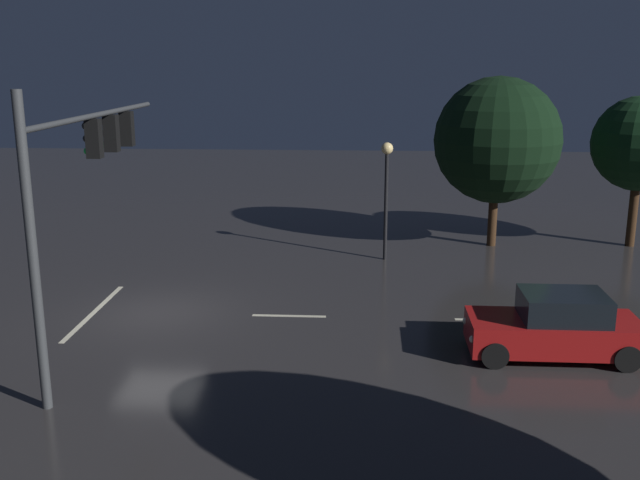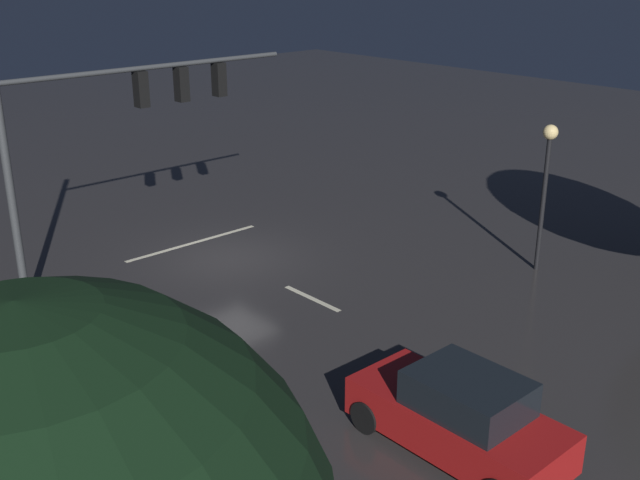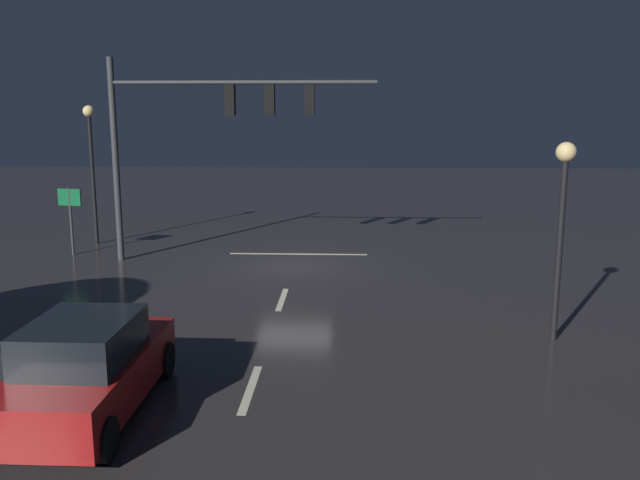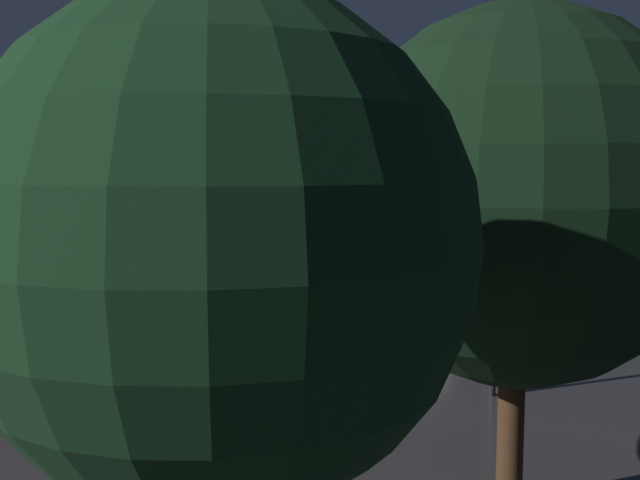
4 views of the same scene
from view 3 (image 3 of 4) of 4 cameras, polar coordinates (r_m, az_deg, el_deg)
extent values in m
plane|color=#2D2B2B|center=(22.16, -2.26, -2.27)|extent=(80.00, 80.00, 0.00)
cylinder|color=#383A3D|center=(23.64, -17.22, 6.51)|extent=(0.22, 0.22, 6.87)
cylinder|color=#383A3D|center=(22.51, -6.67, 13.36)|extent=(8.83, 0.14, 0.14)
cube|color=black|center=(22.57, -7.77, 11.88)|extent=(0.32, 0.36, 1.00)
sphere|color=black|center=(22.76, -7.70, 12.68)|extent=(0.20, 0.20, 0.20)
sphere|color=black|center=(22.75, -7.68, 11.87)|extent=(0.20, 0.20, 0.20)
sphere|color=#19F24C|center=(22.75, -7.66, 11.06)|extent=(0.20, 0.20, 0.20)
cube|color=black|center=(22.37, -4.35, 11.95)|extent=(0.32, 0.36, 1.00)
sphere|color=black|center=(22.57, -4.31, 12.76)|extent=(0.20, 0.20, 0.20)
sphere|color=black|center=(22.56, -4.29, 11.94)|extent=(0.20, 0.20, 0.20)
sphere|color=#19F24C|center=(22.56, -4.28, 11.13)|extent=(0.20, 0.20, 0.20)
cube|color=black|center=(22.26, -0.89, 11.99)|extent=(0.32, 0.36, 1.00)
sphere|color=black|center=(22.46, -0.86, 12.79)|extent=(0.20, 0.20, 0.20)
sphere|color=black|center=(22.45, -0.86, 11.98)|extent=(0.20, 0.20, 0.20)
sphere|color=#19F24C|center=(22.44, -0.86, 11.16)|extent=(0.20, 0.20, 0.20)
cube|color=beige|center=(18.30, -3.28, -5.13)|extent=(0.16, 2.20, 0.01)
cube|color=beige|center=(12.69, -6.02, -12.64)|extent=(0.16, 2.20, 0.01)
cube|color=beige|center=(24.03, -1.89, -1.21)|extent=(5.00, 0.16, 0.01)
cube|color=maroon|center=(12.17, -19.25, -11.15)|extent=(1.82, 4.31, 0.80)
cube|color=black|center=(11.74, -19.85, -8.15)|extent=(1.61, 2.11, 0.68)
cylinder|color=black|center=(13.95, -19.97, -9.55)|extent=(0.22, 0.68, 0.68)
cylinder|color=black|center=(13.41, -13.23, -10.01)|extent=(0.22, 0.68, 0.68)
cylinder|color=black|center=(10.64, -18.09, -16.04)|extent=(0.22, 0.68, 0.68)
sphere|color=#F9EFC6|center=(14.23, -18.54, -7.65)|extent=(0.20, 0.20, 0.20)
sphere|color=#F9EFC6|center=(13.82, -13.46, -7.93)|extent=(0.20, 0.20, 0.20)
cylinder|color=black|center=(15.51, 19.93, -1.03)|extent=(0.14, 0.14, 4.05)
sphere|color=#F9D88C|center=(15.24, 20.47, 7.12)|extent=(0.44, 0.44, 0.44)
cylinder|color=black|center=(27.04, -18.98, 4.84)|extent=(0.14, 0.14, 4.93)
sphere|color=#F9D88C|center=(26.91, -19.34, 10.44)|extent=(0.44, 0.44, 0.44)
cylinder|color=#383A3D|center=(25.33, -20.68, 1.52)|extent=(0.09, 0.09, 2.44)
cube|color=#0F6033|center=(25.21, -20.82, 3.47)|extent=(0.89, 0.23, 0.60)
camera|label=1|loc=(27.07, -54.08, 11.62)|focal=40.84mm
camera|label=2|loc=(15.53, -79.05, 17.03)|focal=43.02mm
camera|label=4|loc=(11.31, 88.73, -1.19)|focal=42.34mm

